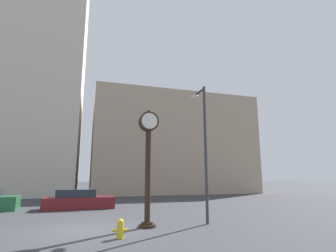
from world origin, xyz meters
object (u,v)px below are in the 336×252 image
Objects in this scene: street_clock at (148,154)px; car_maroon at (78,200)px; street_lamp_right at (202,132)px; fire_hydrant_near at (120,228)px.

street_clock reaches higher than car_maroon.
street_clock is 0.79× the size of street_lamp_right.
car_maroon is 9.80m from fire_hydrant_near.
fire_hydrant_near is 0.10× the size of street_lamp_right.
street_lamp_right reaches higher than street_clock.
street_lamp_right is at bearing 25.95° from fire_hydrant_near.
street_lamp_right is (5.95, -7.57, 3.88)m from car_maroon.
fire_hydrant_near is at bearing -81.78° from car_maroon.
street_clock is 8.85m from car_maroon.
street_lamp_right is (4.26, 2.07, 4.09)m from fire_hydrant_near.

